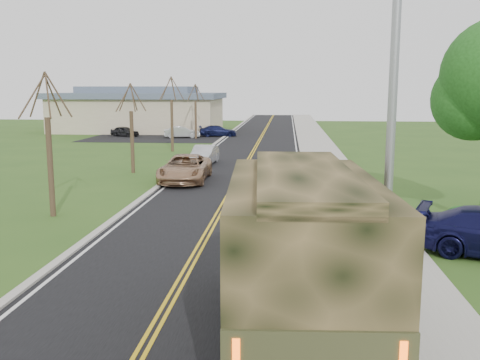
# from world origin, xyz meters

# --- Properties ---
(ground) EXTENTS (160.00, 160.00, 0.00)m
(ground) POSITION_xyz_m (0.00, 0.00, 0.00)
(ground) COLOR #2D4E1A
(ground) RESTS_ON ground
(road) EXTENTS (8.00, 120.00, 0.01)m
(road) POSITION_xyz_m (0.00, 40.00, 0.01)
(road) COLOR black
(road) RESTS_ON ground
(curb_right) EXTENTS (0.30, 120.00, 0.12)m
(curb_right) POSITION_xyz_m (4.15, 40.00, 0.06)
(curb_right) COLOR #9E998E
(curb_right) RESTS_ON ground
(sidewalk_right) EXTENTS (3.20, 120.00, 0.10)m
(sidewalk_right) POSITION_xyz_m (5.90, 40.00, 0.05)
(sidewalk_right) COLOR #9E998E
(sidewalk_right) RESTS_ON ground
(curb_left) EXTENTS (0.30, 120.00, 0.10)m
(curb_left) POSITION_xyz_m (-4.15, 40.00, 0.05)
(curb_left) COLOR #9E998E
(curb_left) RESTS_ON ground
(street_light) EXTENTS (1.65, 0.22, 8.00)m
(street_light) POSITION_xyz_m (4.90, -0.50, 4.43)
(street_light) COLOR gray
(street_light) RESTS_ON ground
(bare_tree_a) EXTENTS (1.93, 2.26, 6.08)m
(bare_tree_a) POSITION_xyz_m (-7.00, 10.00, 2.63)
(bare_tree_a) COLOR #38281C
(bare_tree_a) RESTS_ON ground
(bare_tree_b) EXTENTS (1.83, 2.14, 5.73)m
(bare_tree_b) POSITION_xyz_m (-7.00, 22.00, 2.48)
(bare_tree_b) COLOR #38281C
(bare_tree_b) RESTS_ON ground
(bare_tree_c) EXTENTS (2.04, 2.39, 6.42)m
(bare_tree_c) POSITION_xyz_m (-7.00, 34.00, 2.78)
(bare_tree_c) COLOR #38281C
(bare_tree_c) RESTS_ON ground
(bare_tree_d) EXTENTS (1.88, 2.20, 5.91)m
(bare_tree_d) POSITION_xyz_m (-7.00, 46.00, 2.55)
(bare_tree_d) COLOR #38281C
(bare_tree_d) RESTS_ON ground
(commercial_building) EXTENTS (25.50, 21.50, 5.65)m
(commercial_building) POSITION_xyz_m (-15.98, 55.97, 2.69)
(commercial_building) COLOR tan
(commercial_building) RESTS_ON ground
(military_truck) EXTENTS (3.11, 7.91, 3.88)m
(military_truck) POSITION_xyz_m (3.21, -0.82, 2.22)
(military_truck) COLOR black
(military_truck) RESTS_ON ground
(suv_champagne) EXTENTS (2.71, 5.68, 1.56)m
(suv_champagne) POSITION_xyz_m (-3.00, 19.00, 0.78)
(suv_champagne) COLOR #A67F5E
(suv_champagne) RESTS_ON ground
(sedan_silver) EXTENTS (1.69, 4.22, 1.37)m
(sedan_silver) POSITION_xyz_m (-3.00, 26.20, 0.68)
(sedan_silver) COLOR silver
(sedan_silver) RESTS_ON ground
(utility_box_far) EXTENTS (0.69, 0.64, 0.65)m
(utility_box_far) POSITION_xyz_m (4.60, 0.99, 0.43)
(utility_box_far) COLOR #1E4E1B
(utility_box_far) RESTS_ON sidewalk_right
(lot_car_dark) EXTENTS (3.68, 2.59, 1.16)m
(lot_car_dark) POSITION_xyz_m (-15.54, 47.97, 0.58)
(lot_car_dark) COLOR black
(lot_car_dark) RESTS_ON ground
(lot_car_silver) EXTENTS (4.15, 2.19, 1.30)m
(lot_car_silver) POSITION_xyz_m (-8.71, 46.80, 0.65)
(lot_car_silver) COLOR silver
(lot_car_silver) RESTS_ON ground
(lot_car_navy) EXTENTS (4.55, 2.56, 1.24)m
(lot_car_navy) POSITION_xyz_m (-5.00, 49.05, 0.62)
(lot_car_navy) COLOR #0E1236
(lot_car_navy) RESTS_ON ground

